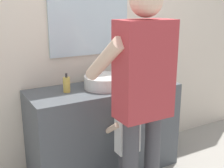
# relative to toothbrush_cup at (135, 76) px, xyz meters

# --- Properties ---
(back_wall) EXTENTS (4.40, 0.10, 2.70)m
(back_wall) POSITION_rel_toothbrush_cup_xyz_m (-0.36, 0.27, 0.46)
(back_wall) COLOR beige
(back_wall) RESTS_ON ground
(vanity_cabinet) EXTENTS (1.38, 0.54, 0.83)m
(vanity_cabinet) POSITION_rel_toothbrush_cup_xyz_m (-0.36, -0.04, -0.47)
(vanity_cabinet) COLOR #4C5156
(vanity_cabinet) RESTS_ON ground
(sink_basin) EXTENTS (0.37, 0.37, 0.11)m
(sink_basin) POSITION_rel_toothbrush_cup_xyz_m (-0.36, -0.06, 0.00)
(sink_basin) COLOR silver
(sink_basin) RESTS_ON vanity_cabinet
(faucet) EXTENTS (0.18, 0.14, 0.18)m
(faucet) POSITION_rel_toothbrush_cup_xyz_m (-0.36, 0.16, 0.03)
(faucet) COLOR #B7BABF
(faucet) RESTS_ON vanity_cabinet
(toothbrush_cup) EXTENTS (0.07, 0.07, 0.21)m
(toothbrush_cup) POSITION_rel_toothbrush_cup_xyz_m (0.00, 0.00, 0.00)
(toothbrush_cup) COLOR silver
(toothbrush_cup) RESTS_ON vanity_cabinet
(soap_bottle) EXTENTS (0.06, 0.06, 0.16)m
(soap_bottle) POSITION_rel_toothbrush_cup_xyz_m (-0.71, -0.02, 0.01)
(soap_bottle) COLOR gold
(soap_bottle) RESTS_ON vanity_cabinet
(child_toddler) EXTENTS (0.25, 0.26, 0.83)m
(child_toddler) POSITION_rel_toothbrush_cup_xyz_m (-0.36, -0.45, -0.39)
(child_toddler) COLOR #47474C
(child_toddler) RESTS_ON ground
(adult_parent) EXTENTS (0.53, 0.56, 1.70)m
(adult_parent) POSITION_rel_toothbrush_cup_xyz_m (-0.40, -0.69, 0.13)
(adult_parent) COLOR #47474C
(adult_parent) RESTS_ON ground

